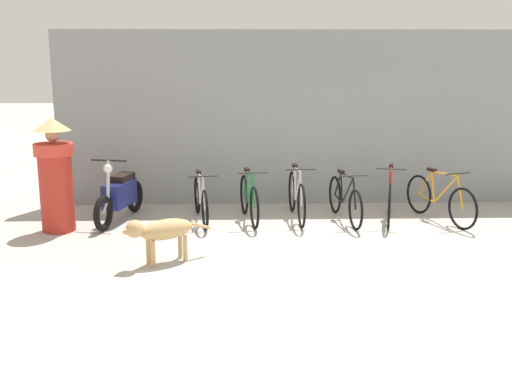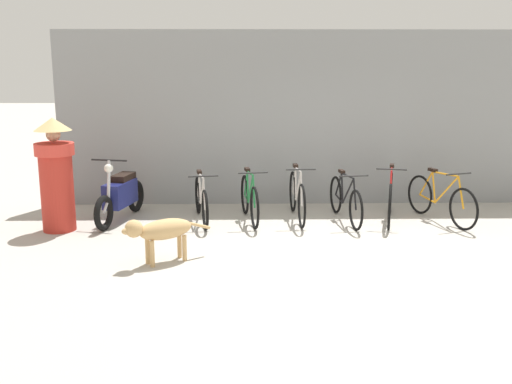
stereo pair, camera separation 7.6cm
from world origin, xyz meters
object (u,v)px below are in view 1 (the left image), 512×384
Objects in this scene: bicycle_3 at (345,200)px; bicycle_5 at (440,199)px; bicycle_0 at (201,201)px; person_in_robes at (55,173)px; bicycle_1 at (249,199)px; bicycle_2 at (297,197)px; stray_dog at (161,231)px; bicycle_4 at (390,197)px; motorcycle at (120,196)px.

bicycle_5 is at bearing 80.38° from bicycle_3.
bicycle_0 is 0.97× the size of person_in_robes.
bicycle_2 reaches higher than bicycle_1.
bicycle_2 is 2.88m from stray_dog.
bicycle_0 is at bearing -76.08° from bicycle_4.
motorcycle is at bearing -92.12° from bicycle_2.
bicycle_1 is 0.93× the size of person_in_robes.
person_in_robes reaches higher than motorcycle.
bicycle_0 is at bearing -132.55° from stray_dog.
motorcycle reaches higher than bicycle_4.
person_in_robes is (-4.43, -0.45, 0.54)m from bicycle_3.
person_in_robes is (-2.90, -0.48, 0.53)m from bicycle_1.
bicycle_5 is at bearing -166.22° from person_in_robes.
bicycle_1 is 2.98m from person_in_robes.
bicycle_5 is at bearing 99.85° from bicycle_4.
stray_dog is (-3.40, -2.04, 0.05)m from bicycle_4.
person_in_robes reaches higher than bicycle_0.
motorcycle is at bearing -102.56° from bicycle_0.
bicycle_1 is at bearing -85.78° from bicycle_2.
bicycle_3 is 1.60× the size of stray_dog.
bicycle_3 is at bearing -111.74° from bicycle_5.
bicycle_2 is 1.04× the size of bicycle_4.
bicycle_0 is at bearing -99.29° from bicycle_1.
bicycle_1 is 0.93× the size of motorcycle.
bicycle_4 reaches higher than stray_dog.
bicycle_4 reaches higher than bicycle_2.
stray_dog is at bearing 148.06° from person_in_robes.
person_in_robes is at bearing -89.46° from bicycle_1.
bicycle_0 is 1.04× the size of bicycle_1.
bicycle_1 is 2.26m from bicycle_4.
bicycle_3 is 4.49m from person_in_robes.
motorcycle reaches higher than bicycle_2.
stray_dog is at bearing 36.96° from motorcycle.
stray_dog is (-2.68, -2.02, 0.09)m from bicycle_3.
motorcycle is (-4.33, 0.08, 0.03)m from bicycle_4.
bicycle_1 is 1.50× the size of stray_dog.
bicycle_3 is 1.00× the size of person_in_robes.
bicycle_1 is 0.94× the size of bicycle_4.
bicycle_2 is at bearing -161.06° from person_in_robes.
person_in_robes reaches higher than bicycle_1.
bicycle_5 reaches higher than bicycle_3.
bicycle_0 is at bearing 100.85° from motorcycle.
bicycle_0 is 0.97× the size of motorcycle.
motorcycle is (-2.07, 0.06, 0.06)m from bicycle_1.
bicycle_0 reaches higher than stray_dog.
bicycle_3 is at bearing 77.60° from bicycle_2.
bicycle_4 reaches higher than bicycle_3.
bicycle_3 is 3.36m from stray_dog.
person_in_robes is (-5.16, -0.46, 0.50)m from bicycle_4.
person_in_robes is (-0.82, -0.54, 0.47)m from motorcycle.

